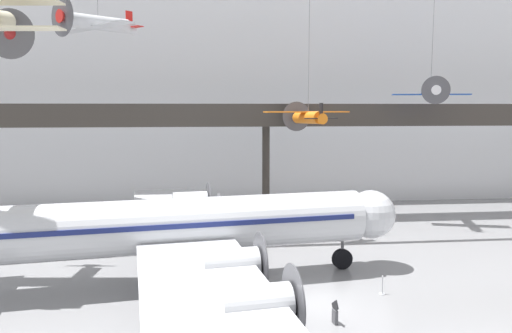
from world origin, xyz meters
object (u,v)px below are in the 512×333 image
object	(u,v)px
suspended_plane_orange_highwing	(308,117)
stanchion_barrier	(382,289)
suspended_plane_silver_racer	(98,23)
info_sign_pedestal	(335,315)
suspended_plane_blue_trainer	(431,92)
airliner_silver_main	(168,227)

from	to	relation	value
suspended_plane_orange_highwing	stanchion_barrier	xyz separation A→B (m)	(1.27, -14.22, -9.23)
suspended_plane_silver_racer	stanchion_barrier	distance (m)	28.29
suspended_plane_silver_racer	info_sign_pedestal	xyz separation A→B (m)	(14.10, -18.18, -16.29)
info_sign_pedestal	suspended_plane_blue_trainer	bearing A→B (deg)	46.05
suspended_plane_blue_trainer	stanchion_barrier	world-z (taller)	suspended_plane_blue_trainer
airliner_silver_main	suspended_plane_silver_racer	size ratio (longest dim) A/B	4.89
airliner_silver_main	stanchion_barrier	distance (m)	12.66
suspended_plane_silver_racer	stanchion_barrier	world-z (taller)	suspended_plane_silver_racer
suspended_plane_blue_trainer	stanchion_barrier	xyz separation A→B (m)	(-9.93, -16.09, -11.34)
suspended_plane_orange_highwing	info_sign_pedestal	xyz separation A→B (m)	(-2.34, -17.65, -9.10)
airliner_silver_main	suspended_plane_blue_trainer	bearing A→B (deg)	22.96
suspended_plane_orange_highwing	stanchion_barrier	world-z (taller)	suspended_plane_orange_highwing
stanchion_barrier	info_sign_pedestal	bearing A→B (deg)	-136.50
suspended_plane_orange_highwing	stanchion_barrier	size ratio (longest dim) A/B	11.16
suspended_plane_silver_racer	suspended_plane_blue_trainer	distance (m)	28.13
suspended_plane_orange_highwing	stanchion_barrier	bearing A→B (deg)	174.96
suspended_plane_blue_trainer	suspended_plane_silver_racer	bearing A→B (deg)	-71.66
airliner_silver_main	suspended_plane_silver_racer	world-z (taller)	suspended_plane_silver_racer
stanchion_barrier	info_sign_pedestal	distance (m)	4.98
suspended_plane_blue_trainer	info_sign_pedestal	xyz separation A→B (m)	(-13.54, -19.52, -11.21)
stanchion_barrier	suspended_plane_silver_racer	bearing A→B (deg)	140.21
airliner_silver_main	suspended_plane_orange_highwing	xyz separation A→B (m)	(10.64, 11.22, 6.16)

